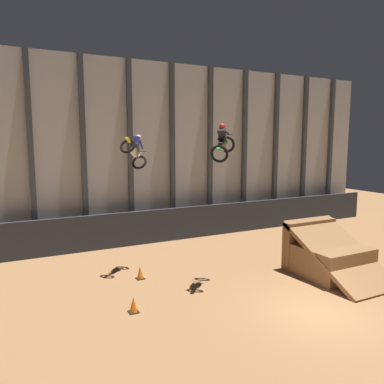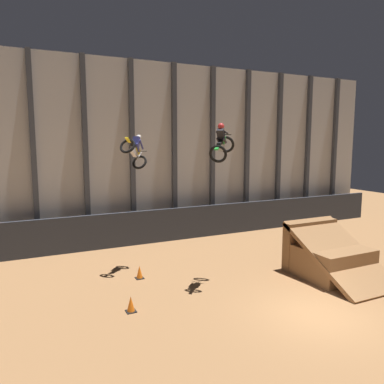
# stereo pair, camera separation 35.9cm
# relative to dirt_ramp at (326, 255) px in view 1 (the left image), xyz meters

# --- Properties ---
(ground_plane) EXTENTS (60.00, 60.00, 0.00)m
(ground_plane) POSITION_rel_dirt_ramp_xyz_m (-3.38, -2.97, -0.84)
(ground_plane) COLOR #996B42
(arena_back_wall) EXTENTS (32.00, 0.40, 10.92)m
(arena_back_wall) POSITION_rel_dirt_ramp_xyz_m (-3.38, 9.95, 4.61)
(arena_back_wall) COLOR silver
(arena_back_wall) RESTS_ON ground_plane
(lower_barrier) EXTENTS (31.36, 0.20, 2.01)m
(lower_barrier) POSITION_rel_dirt_ramp_xyz_m (-3.38, 8.54, 0.16)
(lower_barrier) COLOR #2D333D
(lower_barrier) RESTS_ON ground_plane
(dirt_ramp) EXTENTS (2.95, 4.31, 2.46)m
(dirt_ramp) POSITION_rel_dirt_ramp_xyz_m (0.00, 0.00, 0.00)
(dirt_ramp) COLOR olive
(dirt_ramp) RESTS_ON ground_plane
(rider_bike_left_air) EXTENTS (1.67, 1.71, 1.67)m
(rider_bike_left_air) POSITION_rel_dirt_ramp_xyz_m (-7.64, 4.41, 4.83)
(rider_bike_left_air) COLOR black
(rider_bike_right_air) EXTENTS (1.67, 1.69, 1.62)m
(rider_bike_right_air) POSITION_rel_dirt_ramp_xyz_m (-4.96, 1.12, 5.13)
(rider_bike_right_air) COLOR black
(traffic_cone_near_ramp) EXTENTS (0.36, 0.36, 0.58)m
(traffic_cone_near_ramp) POSITION_rel_dirt_ramp_xyz_m (-9.21, 0.16, -0.56)
(traffic_cone_near_ramp) COLOR black
(traffic_cone_near_ramp) RESTS_ON ground_plane
(traffic_cone_arena_edge) EXTENTS (0.36, 0.36, 0.58)m
(traffic_cone_arena_edge) POSITION_rel_dirt_ramp_xyz_m (-7.91, 3.19, -0.56)
(traffic_cone_arena_edge) COLOR black
(traffic_cone_arena_edge) RESTS_ON ground_plane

